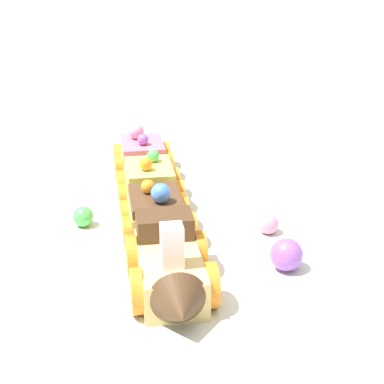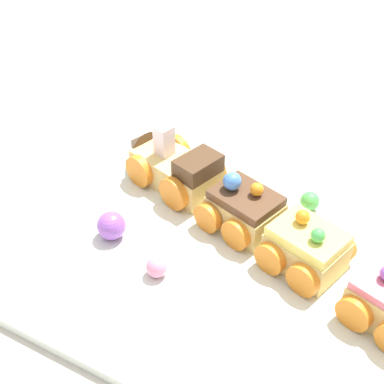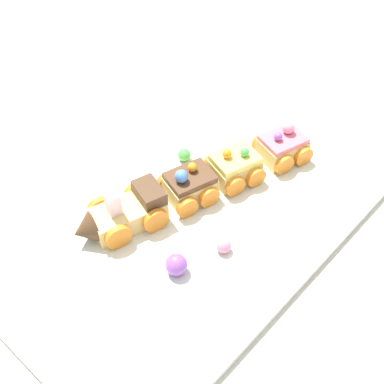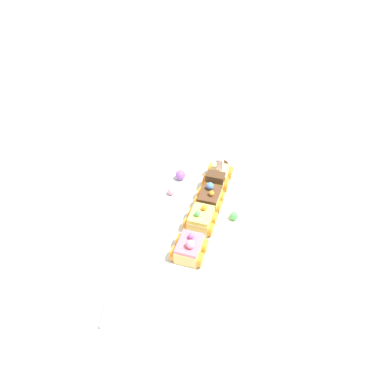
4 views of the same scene
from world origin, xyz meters
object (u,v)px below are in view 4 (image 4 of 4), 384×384
(cake_car_strawberry, at_px, (190,248))
(gumball_pink, at_px, (171,191))
(cake_car_lemon, at_px, (201,220))
(cake_train_locomotive, at_px, (219,174))
(gumball_purple, at_px, (181,175))
(gumball_green, at_px, (234,216))
(cake_car_chocolate, at_px, (209,198))

(cake_car_strawberry, relative_size, gumball_pink, 4.16)
(cake_car_lemon, xyz_separation_m, cake_car_strawberry, (-0.09, 0.03, -0.00))
(cake_train_locomotive, relative_size, cake_car_lemon, 1.60)
(cake_car_lemon, bearing_deg, gumball_purple, 33.42)
(cake_train_locomotive, height_order, gumball_green, cake_train_locomotive)
(gumball_purple, bearing_deg, cake_car_strawberry, -174.04)
(gumball_purple, xyz_separation_m, gumball_pink, (-0.07, 0.02, -0.00))
(cake_car_chocolate, bearing_deg, cake_car_lemon, 179.99)
(cake_car_lemon, bearing_deg, gumball_green, -57.82)
(cake_car_lemon, distance_m, gumball_green, 0.09)
(cake_train_locomotive, relative_size, cake_car_strawberry, 1.60)
(cake_car_strawberry, relative_size, gumball_purple, 2.93)
(cake_train_locomotive, height_order, cake_car_chocolate, cake_train_locomotive)
(cake_car_lemon, distance_m, cake_car_strawberry, 0.10)
(cake_car_strawberry, bearing_deg, gumball_green, -27.93)
(cake_car_strawberry, xyz_separation_m, gumball_pink, (0.22, 0.05, -0.01))
(cake_car_lemon, bearing_deg, cake_car_chocolate, -0.01)
(cake_train_locomotive, relative_size, cake_car_chocolate, 1.60)
(cake_car_lemon, relative_size, gumball_purple, 2.93)
(cake_car_chocolate, relative_size, gumball_purple, 2.93)
(gumball_purple, bearing_deg, cake_train_locomotive, -92.83)
(cake_train_locomotive, relative_size, gumball_green, 6.58)
(cake_car_chocolate, height_order, gumball_pink, cake_car_chocolate)
(cake_car_chocolate, distance_m, gumball_purple, 0.14)
(cake_train_locomotive, xyz_separation_m, cake_car_chocolate, (-0.11, 0.03, -0.00))
(cake_car_chocolate, relative_size, cake_car_lemon, 1.00)
(cake_car_lemon, height_order, cake_car_strawberry, cake_car_strawberry)
(cake_car_lemon, height_order, gumball_green, cake_car_lemon)
(cake_car_lemon, xyz_separation_m, gumball_pink, (0.12, 0.08, -0.01))
(cake_train_locomotive, height_order, cake_car_lemon, cake_train_locomotive)
(gumball_purple, height_order, gumball_pink, gumball_purple)
(cake_car_lemon, relative_size, gumball_pink, 4.16)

